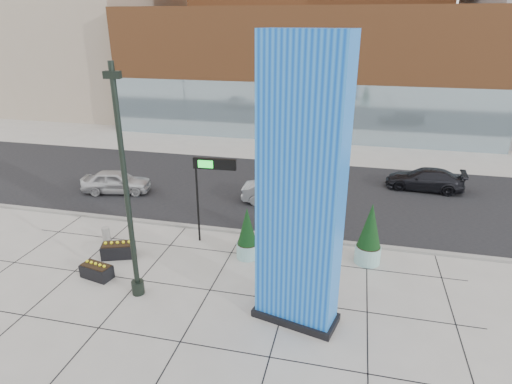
% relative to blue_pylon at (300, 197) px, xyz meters
% --- Properties ---
extents(ground, '(160.00, 160.00, 0.00)m').
position_rel_blue_pylon_xyz_m(ground, '(-4.51, 1.92, -4.65)').
color(ground, '#9E9991').
rests_on(ground, ground).
extents(street_asphalt, '(80.00, 12.00, 0.02)m').
position_rel_blue_pylon_xyz_m(street_asphalt, '(-4.51, 11.92, -4.64)').
color(street_asphalt, black).
rests_on(street_asphalt, ground).
extents(curb_edge, '(80.00, 0.30, 0.12)m').
position_rel_blue_pylon_xyz_m(curb_edge, '(-4.51, 5.92, -4.59)').
color(curb_edge, gray).
rests_on(curb_edge, ground).
extents(tower_podium, '(34.00, 10.00, 11.00)m').
position_rel_blue_pylon_xyz_m(tower_podium, '(-3.51, 28.92, 0.85)').
color(tower_podium, brown).
rests_on(tower_podium, ground).
extents(tower_glass_front, '(34.00, 0.60, 5.00)m').
position_rel_blue_pylon_xyz_m(tower_glass_front, '(-3.51, 24.12, -2.15)').
color(tower_glass_front, '#8CA5B2').
rests_on(tower_glass_front, ground).
extents(blue_pylon, '(3.12, 1.95, 9.63)m').
position_rel_blue_pylon_xyz_m(blue_pylon, '(0.00, 0.00, 0.00)').
color(blue_pylon, blue).
rests_on(blue_pylon, ground).
extents(lamp_post, '(0.57, 0.48, 8.66)m').
position_rel_blue_pylon_xyz_m(lamp_post, '(-6.14, 0.10, -1.11)').
color(lamp_post, black).
rests_on(lamp_post, ground).
extents(public_art_sculpture, '(2.64, 1.83, 5.45)m').
position_rel_blue_pylon_xyz_m(public_art_sculpture, '(-1.09, 4.92, -3.22)').
color(public_art_sculpture, '#B1B3B6').
rests_on(public_art_sculpture, ground).
extents(concrete_bollard, '(0.37, 0.37, 0.73)m').
position_rel_blue_pylon_xyz_m(concrete_bollard, '(-9.62, 3.60, -4.29)').
color(concrete_bollard, gray).
rests_on(concrete_bollard, ground).
extents(overhead_street_sign, '(1.96, 0.30, 4.15)m').
position_rel_blue_pylon_xyz_m(overhead_street_sign, '(-4.62, 4.72, -1.09)').
color(overhead_street_sign, black).
rests_on(overhead_street_sign, ground).
extents(round_planter_east, '(1.11, 1.11, 2.79)m').
position_rel_blue_pylon_xyz_m(round_planter_east, '(2.49, 4.51, -3.33)').
color(round_planter_east, '#98CDC8').
rests_on(round_planter_east, ground).
extents(round_planter_mid, '(1.07, 1.07, 2.68)m').
position_rel_blue_pylon_xyz_m(round_planter_mid, '(-1.31, 5.52, -3.39)').
color(round_planter_mid, '#98CDC8').
rests_on(round_planter_mid, ground).
extents(round_planter_west, '(0.96, 0.96, 2.39)m').
position_rel_blue_pylon_xyz_m(round_planter_west, '(-2.71, 3.72, -3.52)').
color(round_planter_west, '#98CDC8').
rests_on(round_planter_west, ground).
extents(box_planter_north, '(1.58, 1.15, 0.78)m').
position_rel_blue_pylon_xyz_m(box_planter_north, '(-8.31, 2.44, -4.29)').
color(box_planter_north, black).
rests_on(box_planter_north, ground).
extents(box_planter_south, '(1.40, 0.90, 0.71)m').
position_rel_blue_pylon_xyz_m(box_planter_south, '(-8.31, 0.72, -4.33)').
color(box_planter_south, black).
rests_on(box_planter_south, ground).
extents(car_white_west, '(4.35, 2.46, 1.40)m').
position_rel_blue_pylon_xyz_m(car_white_west, '(-12.41, 9.43, -3.95)').
color(car_white_west, silver).
rests_on(car_white_west, ground).
extents(car_silver_mid, '(4.24, 1.62, 1.38)m').
position_rel_blue_pylon_xyz_m(car_silver_mid, '(-2.43, 10.00, -3.96)').
color(car_silver_mid, '#94989B').
rests_on(car_silver_mid, ground).
extents(car_dark_east, '(4.76, 2.26, 1.34)m').
position_rel_blue_pylon_xyz_m(car_dark_east, '(6.00, 14.26, -3.98)').
color(car_dark_east, black).
rests_on(car_dark_east, ground).
extents(traffic_signal, '(0.15, 0.18, 4.10)m').
position_rel_blue_pylon_xyz_m(traffic_signal, '(-16.51, 16.92, -2.35)').
color(traffic_signal, black).
rests_on(traffic_signal, ground).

